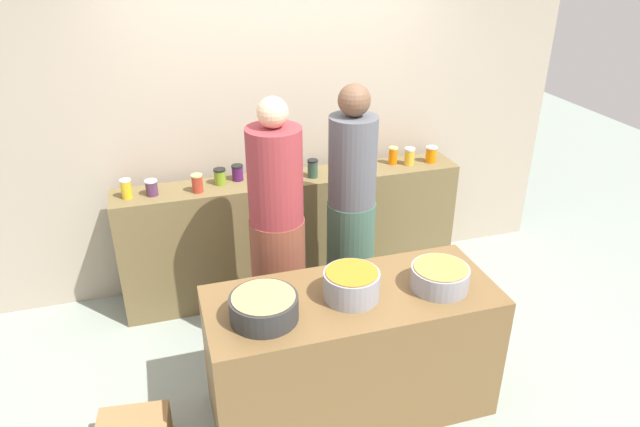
% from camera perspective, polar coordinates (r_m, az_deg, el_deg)
% --- Properties ---
extents(ground, '(12.00, 12.00, 0.00)m').
position_cam_1_polar(ground, '(4.09, 1.47, -15.45)').
color(ground, gray).
extents(storefront_wall, '(4.80, 0.12, 3.00)m').
position_cam_1_polar(storefront_wall, '(4.60, -4.05, 10.96)').
color(storefront_wall, '#AD9F8B').
rests_on(storefront_wall, ground).
extents(display_shelf, '(2.70, 0.36, 1.00)m').
position_cam_1_polar(display_shelf, '(4.66, -2.67, -2.07)').
color(display_shelf, brown).
rests_on(display_shelf, ground).
extents(prep_table, '(1.70, 0.70, 0.84)m').
position_cam_1_polar(prep_table, '(3.60, 3.09, -13.54)').
color(prep_table, brown).
rests_on(prep_table, ground).
extents(preserve_jar_0, '(0.08, 0.08, 0.14)m').
position_cam_1_polar(preserve_jar_0, '(4.29, -18.66, 2.34)').
color(preserve_jar_0, gold).
rests_on(preserve_jar_0, display_shelf).
extents(preserve_jar_1, '(0.09, 0.09, 0.11)m').
position_cam_1_polar(preserve_jar_1, '(4.29, -16.36, 2.48)').
color(preserve_jar_1, '#4F2D4D').
rests_on(preserve_jar_1, display_shelf).
extents(preserve_jar_2, '(0.08, 0.08, 0.14)m').
position_cam_1_polar(preserve_jar_2, '(4.26, -12.07, 2.95)').
color(preserve_jar_2, '#AC3725').
rests_on(preserve_jar_2, display_shelf).
extents(preserve_jar_3, '(0.09, 0.09, 0.12)m').
position_cam_1_polar(preserve_jar_3, '(4.36, -9.89, 3.64)').
color(preserve_jar_3, olive).
rests_on(preserve_jar_3, display_shelf).
extents(preserve_jar_4, '(0.09, 0.09, 0.12)m').
position_cam_1_polar(preserve_jar_4, '(4.41, -8.18, 4.04)').
color(preserve_jar_4, '#471650').
rests_on(preserve_jar_4, display_shelf).
extents(preserve_jar_5, '(0.08, 0.08, 0.14)m').
position_cam_1_polar(preserve_jar_5, '(4.44, -2.74, 4.58)').
color(preserve_jar_5, '#481D57').
rests_on(preserve_jar_5, display_shelf).
extents(preserve_jar_6, '(0.08, 0.08, 0.14)m').
position_cam_1_polar(preserve_jar_6, '(4.42, -0.73, 4.49)').
color(preserve_jar_6, '#304938').
rests_on(preserve_jar_6, display_shelf).
extents(preserve_jar_7, '(0.08, 0.08, 0.14)m').
position_cam_1_polar(preserve_jar_7, '(4.58, 3.26, 5.28)').
color(preserve_jar_7, olive).
rests_on(preserve_jar_7, display_shelf).
extents(preserve_jar_8, '(0.07, 0.07, 0.14)m').
position_cam_1_polar(preserve_jar_8, '(4.71, 7.25, 5.73)').
color(preserve_jar_8, orange).
rests_on(preserve_jar_8, display_shelf).
extents(preserve_jar_9, '(0.08, 0.08, 0.14)m').
position_cam_1_polar(preserve_jar_9, '(4.71, 8.86, 5.62)').
color(preserve_jar_9, gold).
rests_on(preserve_jar_9, display_shelf).
extents(preserve_jar_10, '(0.09, 0.09, 0.13)m').
position_cam_1_polar(preserve_jar_10, '(4.80, 10.96, 5.78)').
color(preserve_jar_10, orange).
rests_on(preserve_jar_10, display_shelf).
extents(cooking_pot_left, '(0.37, 0.37, 0.14)m').
position_cam_1_polar(cooking_pot_left, '(3.13, -5.58, -9.26)').
color(cooking_pot_left, '#2D2D2D').
rests_on(cooking_pot_left, prep_table).
extents(cooking_pot_center, '(0.32, 0.32, 0.17)m').
position_cam_1_polar(cooking_pot_center, '(3.28, 3.14, -7.06)').
color(cooking_pot_center, gray).
rests_on(cooking_pot_center, prep_table).
extents(cooking_pot_right, '(0.34, 0.34, 0.14)m').
position_cam_1_polar(cooking_pot_right, '(3.44, 11.78, -6.20)').
color(cooking_pot_right, gray).
rests_on(cooking_pot_right, prep_table).
extents(cook_with_tongs, '(0.37, 0.37, 1.84)m').
position_cam_1_polar(cook_with_tongs, '(3.85, -4.22, -3.06)').
color(cook_with_tongs, brown).
rests_on(cook_with_tongs, ground).
extents(cook_in_cap, '(0.34, 0.34, 1.85)m').
position_cam_1_polar(cook_in_cap, '(4.08, 3.08, -1.00)').
color(cook_in_cap, '#3D5D4D').
rests_on(cook_in_cap, ground).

